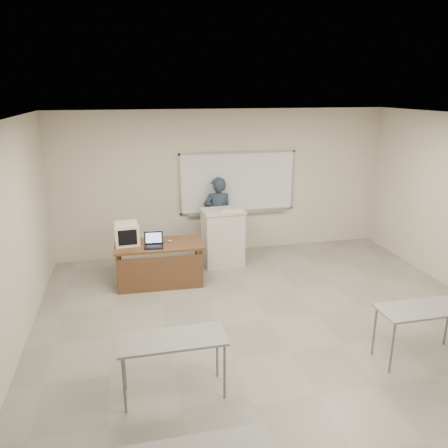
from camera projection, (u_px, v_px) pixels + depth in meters
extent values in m
cube|color=gray|center=(289.00, 352.00, 5.86)|extent=(7.00, 8.00, 0.01)
cube|color=white|center=(238.00, 182.00, 9.18)|extent=(2.40, 0.03, 1.20)
cube|color=#B7BABC|center=(238.00, 153.00, 8.99)|extent=(2.48, 0.04, 0.04)
cube|color=#B7BABC|center=(238.00, 211.00, 9.36)|extent=(2.48, 0.04, 0.04)
cube|color=#B7BABC|center=(180.00, 185.00, 8.92)|extent=(0.04, 0.04, 1.28)
cube|color=#B7BABC|center=(293.00, 180.00, 9.43)|extent=(0.04, 0.04, 1.28)
cube|color=#B7BABC|center=(238.00, 213.00, 9.33)|extent=(2.16, 0.07, 0.02)
cube|color=gray|center=(172.00, 339.00, 4.85)|extent=(1.20, 0.50, 0.03)
cylinder|color=slate|center=(124.00, 386.00, 4.65)|extent=(0.03, 0.03, 0.70)
cylinder|color=slate|center=(225.00, 371.00, 4.88)|extent=(0.03, 0.03, 0.70)
cylinder|color=slate|center=(124.00, 364.00, 5.02)|extent=(0.03, 0.03, 0.70)
cylinder|color=slate|center=(217.00, 351.00, 5.26)|extent=(0.03, 0.03, 0.70)
cube|color=gray|center=(425.00, 309.00, 5.52)|extent=(1.20, 0.50, 0.03)
cylinder|color=slate|center=(392.00, 348.00, 5.33)|extent=(0.03, 0.03, 0.70)
cylinder|color=slate|center=(374.00, 331.00, 5.70)|extent=(0.03, 0.03, 0.70)
cylinder|color=slate|center=(447.00, 322.00, 5.93)|extent=(0.03, 0.03, 0.70)
cube|color=brown|center=(159.00, 245.00, 7.75)|extent=(1.55, 0.77, 0.04)
cube|color=brown|center=(162.00, 274.00, 7.53)|extent=(1.47, 0.03, 0.63)
cylinder|color=#4C3711|center=(119.00, 275.00, 7.41)|extent=(0.06, 0.06, 0.71)
cylinder|color=#4C3711|center=(202.00, 268.00, 7.71)|extent=(0.06, 0.06, 0.71)
cylinder|color=#4C3711|center=(119.00, 261.00, 8.02)|extent=(0.06, 0.06, 0.71)
cylinder|color=#4C3711|center=(196.00, 255.00, 8.32)|extent=(0.06, 0.06, 0.71)
cube|color=silver|center=(223.00, 238.00, 8.64)|extent=(0.76, 0.54, 1.09)
cube|color=silver|center=(223.00, 211.00, 8.47)|extent=(0.80, 0.58, 0.04)
cube|color=beige|center=(126.00, 233.00, 7.71)|extent=(0.40, 0.42, 0.38)
cube|color=beige|center=(127.00, 237.00, 7.50)|extent=(0.42, 0.04, 0.39)
cube|color=black|center=(127.00, 238.00, 7.48)|extent=(0.32, 0.01, 0.27)
cube|color=black|center=(154.00, 247.00, 7.55)|extent=(0.32, 0.23, 0.02)
cube|color=black|center=(154.00, 246.00, 7.54)|extent=(0.26, 0.14, 0.01)
cube|color=black|center=(153.00, 238.00, 7.65)|extent=(0.32, 0.07, 0.22)
cube|color=#7C99CD|center=(153.00, 238.00, 7.65)|extent=(0.27, 0.05, 0.17)
ellipsoid|color=#95979B|center=(170.00, 241.00, 7.83)|extent=(0.10, 0.08, 0.04)
cube|color=beige|center=(232.00, 210.00, 8.38)|extent=(0.42, 0.17, 0.02)
imported|color=black|center=(218.00, 216.00, 9.13)|extent=(0.62, 0.41, 1.66)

